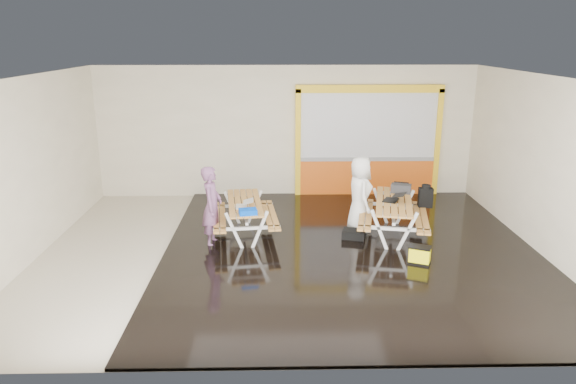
{
  "coord_description": "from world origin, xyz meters",
  "views": [
    {
      "loc": [
        -0.23,
        -10.02,
        4.21
      ],
      "look_at": [
        0.0,
        0.9,
        1.0
      ],
      "focal_mm": 33.11,
      "sensor_mm": 36.0,
      "label": 1
    }
  ],
  "objects_px": {
    "toolbox": "(401,188)",
    "backpack": "(426,196)",
    "person_left": "(212,207)",
    "laptop_right": "(394,198)",
    "fluke_bag": "(420,255)",
    "dark_case": "(354,234)",
    "picnic_table_right": "(393,209)",
    "person_right": "(360,194)",
    "blue_pouch": "(248,212)",
    "picnic_table_left": "(245,210)",
    "laptop_left": "(244,205)"
  },
  "relations": [
    {
      "from": "picnic_table_left",
      "to": "laptop_left",
      "type": "height_order",
      "value": "laptop_left"
    },
    {
      "from": "person_left",
      "to": "toolbox",
      "type": "bearing_deg",
      "value": -71.47
    },
    {
      "from": "laptop_left",
      "to": "toolbox",
      "type": "relative_size",
      "value": 0.78
    },
    {
      "from": "picnic_table_left",
      "to": "toolbox",
      "type": "relative_size",
      "value": 4.42
    },
    {
      "from": "laptop_right",
      "to": "fluke_bag",
      "type": "distance_m",
      "value": 1.62
    },
    {
      "from": "person_right",
      "to": "dark_case",
      "type": "distance_m",
      "value": 0.9
    },
    {
      "from": "laptop_left",
      "to": "blue_pouch",
      "type": "relative_size",
      "value": 1.07
    },
    {
      "from": "person_left",
      "to": "laptop_left",
      "type": "bearing_deg",
      "value": -75.68
    },
    {
      "from": "person_left",
      "to": "laptop_right",
      "type": "xyz_separation_m",
      "value": [
        3.82,
        0.29,
        0.07
      ]
    },
    {
      "from": "laptop_left",
      "to": "person_right",
      "type": "bearing_deg",
      "value": 12.74
    },
    {
      "from": "dark_case",
      "to": "laptop_right",
      "type": "bearing_deg",
      "value": 6.63
    },
    {
      "from": "person_left",
      "to": "dark_case",
      "type": "height_order",
      "value": "person_left"
    },
    {
      "from": "laptop_right",
      "to": "picnic_table_right",
      "type": "bearing_deg",
      "value": 63.84
    },
    {
      "from": "person_right",
      "to": "fluke_bag",
      "type": "xyz_separation_m",
      "value": [
        0.89,
        -1.82,
        -0.67
      ]
    },
    {
      "from": "picnic_table_left",
      "to": "blue_pouch",
      "type": "height_order",
      "value": "blue_pouch"
    },
    {
      "from": "picnic_table_right",
      "to": "laptop_right",
      "type": "relative_size",
      "value": 4.16
    },
    {
      "from": "toolbox",
      "to": "fluke_bag",
      "type": "height_order",
      "value": "toolbox"
    },
    {
      "from": "fluke_bag",
      "to": "toolbox",
      "type": "bearing_deg",
      "value": 88.11
    },
    {
      "from": "person_right",
      "to": "backpack",
      "type": "height_order",
      "value": "person_right"
    },
    {
      "from": "laptop_right",
      "to": "dark_case",
      "type": "xyz_separation_m",
      "value": [
        -0.84,
        -0.1,
        -0.77
      ]
    },
    {
      "from": "laptop_left",
      "to": "backpack",
      "type": "height_order",
      "value": "backpack"
    },
    {
      "from": "picnic_table_right",
      "to": "fluke_bag",
      "type": "xyz_separation_m",
      "value": [
        0.21,
        -1.48,
        -0.43
      ]
    },
    {
      "from": "person_left",
      "to": "fluke_bag",
      "type": "bearing_deg",
      "value": -99.85
    },
    {
      "from": "blue_pouch",
      "to": "picnic_table_left",
      "type": "bearing_deg",
      "value": 97.83
    },
    {
      "from": "blue_pouch",
      "to": "toolbox",
      "type": "height_order",
      "value": "toolbox"
    },
    {
      "from": "blue_pouch",
      "to": "dark_case",
      "type": "distance_m",
      "value": 2.4
    },
    {
      "from": "blue_pouch",
      "to": "backpack",
      "type": "relative_size",
      "value": 0.67
    },
    {
      "from": "picnic_table_left",
      "to": "toolbox",
      "type": "bearing_deg",
      "value": 7.48
    },
    {
      "from": "laptop_right",
      "to": "toolbox",
      "type": "bearing_deg",
      "value": 64.55
    },
    {
      "from": "blue_pouch",
      "to": "fluke_bag",
      "type": "relative_size",
      "value": 0.74
    },
    {
      "from": "blue_pouch",
      "to": "toolbox",
      "type": "relative_size",
      "value": 0.73
    },
    {
      "from": "laptop_left",
      "to": "dark_case",
      "type": "bearing_deg",
      "value": 2.35
    },
    {
      "from": "backpack",
      "to": "fluke_bag",
      "type": "xyz_separation_m",
      "value": [
        -0.62,
        -2.03,
        -0.55
      ]
    },
    {
      "from": "toolbox",
      "to": "backpack",
      "type": "height_order",
      "value": "toolbox"
    },
    {
      "from": "toolbox",
      "to": "laptop_left",
      "type": "bearing_deg",
      "value": -166.84
    },
    {
      "from": "laptop_right",
      "to": "fluke_bag",
      "type": "xyz_separation_m",
      "value": [
        0.23,
        -1.45,
        -0.69
      ]
    },
    {
      "from": "laptop_left",
      "to": "fluke_bag",
      "type": "height_order",
      "value": "laptop_left"
    },
    {
      "from": "person_right",
      "to": "toolbox",
      "type": "height_order",
      "value": "person_right"
    },
    {
      "from": "fluke_bag",
      "to": "picnic_table_left",
      "type": "bearing_deg",
      "value": 154.69
    },
    {
      "from": "laptop_right",
      "to": "picnic_table_left",
      "type": "bearing_deg",
      "value": 177.1
    },
    {
      "from": "dark_case",
      "to": "toolbox",
      "type": "bearing_deg",
      "value": 32.21
    },
    {
      "from": "laptop_right",
      "to": "backpack",
      "type": "relative_size",
      "value": 1.09
    },
    {
      "from": "backpack",
      "to": "dark_case",
      "type": "relative_size",
      "value": 1.1
    },
    {
      "from": "person_right",
      "to": "blue_pouch",
      "type": "relative_size",
      "value": 4.78
    },
    {
      "from": "person_left",
      "to": "person_right",
      "type": "height_order",
      "value": "person_right"
    },
    {
      "from": "picnic_table_right",
      "to": "person_left",
      "type": "height_order",
      "value": "person_left"
    },
    {
      "from": "person_right",
      "to": "blue_pouch",
      "type": "xyz_separation_m",
      "value": [
        -2.4,
        -1.04,
        -0.04
      ]
    },
    {
      "from": "blue_pouch",
      "to": "backpack",
      "type": "height_order",
      "value": "backpack"
    },
    {
      "from": "picnic_table_right",
      "to": "dark_case",
      "type": "relative_size",
      "value": 5.0
    },
    {
      "from": "picnic_table_left",
      "to": "backpack",
      "type": "height_order",
      "value": "backpack"
    }
  ]
}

